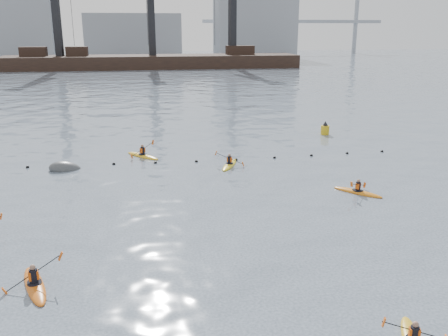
{
  "coord_description": "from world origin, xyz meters",
  "views": [
    {
      "loc": [
        -2.6,
        -11.37,
        9.51
      ],
      "look_at": [
        1.18,
        11.02,
        2.8
      ],
      "focal_mm": 38.0,
      "sensor_mm": 36.0,
      "label": 1
    }
  ],
  "objects_px": {
    "kayaker_0": "(35,284)",
    "kayaker_4": "(358,192)",
    "kayaker_5": "(143,155)",
    "mooring_buoy": "(65,169)",
    "kayaker_3": "(229,164)",
    "nav_buoy": "(325,130)"
  },
  "relations": [
    {
      "from": "kayaker_0",
      "to": "kayaker_4",
      "type": "relative_size",
      "value": 1.22
    },
    {
      "from": "kayaker_5",
      "to": "mooring_buoy",
      "type": "bearing_deg",
      "value": 165.1
    },
    {
      "from": "kayaker_3",
      "to": "kayaker_0",
      "type": "bearing_deg",
      "value": -99.34
    },
    {
      "from": "kayaker_4",
      "to": "kayaker_5",
      "type": "bearing_deg",
      "value": -81.64
    },
    {
      "from": "mooring_buoy",
      "to": "kayaker_0",
      "type": "bearing_deg",
      "value": -85.71
    },
    {
      "from": "kayaker_0",
      "to": "nav_buoy",
      "type": "relative_size",
      "value": 2.33
    },
    {
      "from": "kayaker_4",
      "to": "nav_buoy",
      "type": "relative_size",
      "value": 1.91
    },
    {
      "from": "kayaker_5",
      "to": "kayaker_0",
      "type": "bearing_deg",
      "value": -143.38
    },
    {
      "from": "kayaker_3",
      "to": "kayaker_5",
      "type": "height_order",
      "value": "kayaker_5"
    },
    {
      "from": "nav_buoy",
      "to": "mooring_buoy",
      "type": "bearing_deg",
      "value": -160.51
    },
    {
      "from": "kayaker_0",
      "to": "kayaker_3",
      "type": "relative_size",
      "value": 1.07
    },
    {
      "from": "kayaker_4",
      "to": "kayaker_5",
      "type": "distance_m",
      "value": 16.61
    },
    {
      "from": "kayaker_4",
      "to": "nav_buoy",
      "type": "height_order",
      "value": "nav_buoy"
    },
    {
      "from": "kayaker_0",
      "to": "mooring_buoy",
      "type": "bearing_deg",
      "value": 74.66
    },
    {
      "from": "kayaker_0",
      "to": "kayaker_5",
      "type": "bearing_deg",
      "value": 57.86
    },
    {
      "from": "mooring_buoy",
      "to": "nav_buoy",
      "type": "relative_size",
      "value": 1.57
    },
    {
      "from": "kayaker_3",
      "to": "kayaker_4",
      "type": "relative_size",
      "value": 1.14
    },
    {
      "from": "kayaker_5",
      "to": "mooring_buoy",
      "type": "xyz_separation_m",
      "value": [
        -5.37,
        -2.62,
        -0.1
      ]
    },
    {
      "from": "kayaker_0",
      "to": "kayaker_3",
      "type": "bearing_deg",
      "value": 36.12
    },
    {
      "from": "kayaker_3",
      "to": "kayaker_5",
      "type": "distance_m",
      "value": 7.13
    },
    {
      "from": "kayaker_4",
      "to": "kayaker_3",
      "type": "bearing_deg",
      "value": -88.82
    },
    {
      "from": "kayaker_0",
      "to": "kayaker_5",
      "type": "height_order",
      "value": "kayaker_0"
    }
  ]
}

